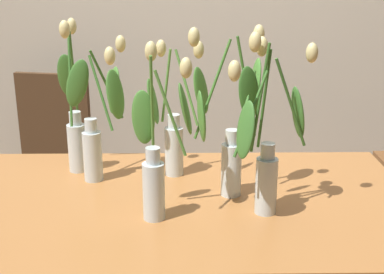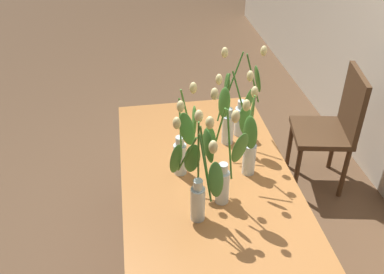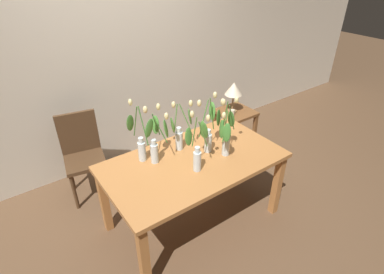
# 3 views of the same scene
# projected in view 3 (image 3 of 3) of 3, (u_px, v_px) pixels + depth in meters

# --- Properties ---
(ground_plane) EXTENTS (18.00, 18.00, 0.00)m
(ground_plane) POSITION_uv_depth(u_px,v_px,m) (193.00, 219.00, 3.11)
(ground_plane) COLOR brown
(room_wall_rear) EXTENTS (9.00, 0.10, 2.70)m
(room_wall_rear) POSITION_uv_depth(u_px,v_px,m) (116.00, 53.00, 3.44)
(room_wall_rear) COLOR beige
(room_wall_rear) RESTS_ON ground
(dining_table) EXTENTS (1.60, 0.90, 0.74)m
(dining_table) POSITION_uv_depth(u_px,v_px,m) (194.00, 168.00, 2.77)
(dining_table) COLOR #B7753D
(dining_table) RESTS_ON ground
(tulip_vase_0) EXTENTS (0.25, 0.19, 0.57)m
(tulip_vase_0) POSITION_uv_depth(u_px,v_px,m) (208.00, 134.00, 2.74)
(tulip_vase_0) COLOR silver
(tulip_vase_0) RESTS_ON dining_table
(tulip_vase_1) EXTENTS (0.17, 0.26, 0.57)m
(tulip_vase_1) POSITION_uv_depth(u_px,v_px,m) (141.00, 141.00, 2.63)
(tulip_vase_1) COLOR silver
(tulip_vase_1) RESTS_ON dining_table
(tulip_vase_2) EXTENTS (0.27, 0.23, 0.56)m
(tulip_vase_2) POSITION_uv_depth(u_px,v_px,m) (226.00, 133.00, 2.68)
(tulip_vase_2) COLOR silver
(tulip_vase_2) RESTS_ON dining_table
(tulip_vase_3) EXTENTS (0.25, 0.12, 0.50)m
(tulip_vase_3) POSITION_uv_depth(u_px,v_px,m) (180.00, 133.00, 2.78)
(tulip_vase_3) COLOR silver
(tulip_vase_3) RESTS_ON dining_table
(tulip_vase_4) EXTENTS (0.19, 0.13, 0.53)m
(tulip_vase_4) POSITION_uv_depth(u_px,v_px,m) (197.00, 151.00, 2.52)
(tulip_vase_4) COLOR silver
(tulip_vase_4) RESTS_ON dining_table
(tulip_vase_5) EXTENTS (0.17, 0.23, 0.51)m
(tulip_vase_5) POSITION_uv_depth(u_px,v_px,m) (157.00, 144.00, 2.62)
(tulip_vase_5) COLOR silver
(tulip_vase_5) RESTS_ON dining_table
(dining_chair) EXTENTS (0.47, 0.47, 0.93)m
(dining_chair) POSITION_uv_depth(u_px,v_px,m) (83.00, 151.00, 3.23)
(dining_chair) COLOR #4C331E
(dining_chair) RESTS_ON ground
(side_table) EXTENTS (0.44, 0.44, 0.55)m
(side_table) POSITION_uv_depth(u_px,v_px,m) (235.00, 119.00, 4.03)
(side_table) COLOR brown
(side_table) RESTS_ON ground
(table_lamp) EXTENTS (0.22, 0.22, 0.40)m
(table_lamp) POSITION_uv_depth(u_px,v_px,m) (234.00, 89.00, 3.80)
(table_lamp) COLOR olive
(table_lamp) RESTS_ON side_table
(pillar_candle) EXTENTS (0.06, 0.06, 0.07)m
(pillar_candle) POSITION_uv_depth(u_px,v_px,m) (232.00, 113.00, 3.85)
(pillar_candle) COLOR beige
(pillar_candle) RESTS_ON side_table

